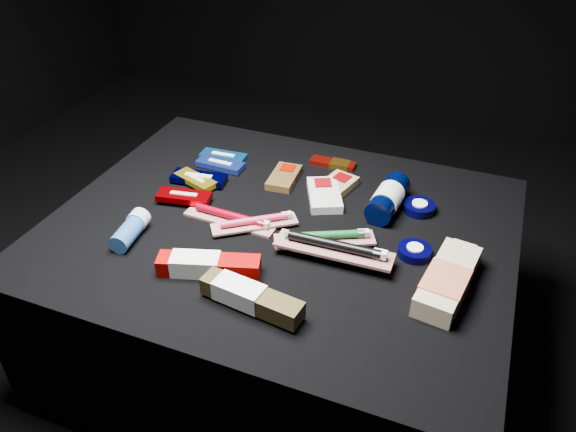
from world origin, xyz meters
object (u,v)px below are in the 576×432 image
at_px(deodorant_stick, 131,230).
at_px(toothpaste_carton_red, 204,265).
at_px(lotion_bottle, 388,198).
at_px(bodywash_bottle, 447,282).

bearing_deg(deodorant_stick, toothpaste_carton_red, -18.62).
xyz_separation_m(lotion_bottle, deodorant_stick, (-0.47, -0.30, -0.01)).
distance_m(bodywash_bottle, toothpaste_carton_red, 0.46).
relative_size(lotion_bottle, toothpaste_carton_red, 0.95).
height_order(lotion_bottle, deodorant_stick, lotion_bottle).
bearing_deg(bodywash_bottle, toothpaste_carton_red, -156.59).
relative_size(lotion_bottle, deodorant_stick, 1.73).
relative_size(lotion_bottle, bodywash_bottle, 0.86).
bearing_deg(bodywash_bottle, deodorant_stick, -164.72).
bearing_deg(toothpaste_carton_red, lotion_bottle, 33.65).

